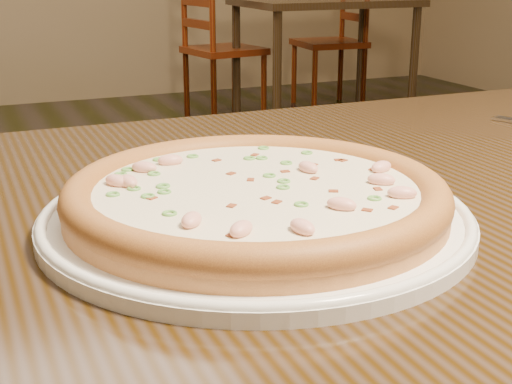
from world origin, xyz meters
name	(u,v)px	position (x,y,z in m)	size (l,w,h in m)	color
hero_table	(343,283)	(0.01, -0.15, 0.65)	(1.20, 0.80, 0.75)	black
plate	(256,215)	(-0.11, -0.20, 0.76)	(0.37, 0.37, 0.02)	white
pizza	(256,195)	(-0.12, -0.20, 0.78)	(0.33, 0.33, 0.03)	#BD8444
bg_table_right	(325,15)	(1.77, 3.12, 0.65)	(1.00, 0.70, 0.75)	black
chair_c	(216,50)	(1.21, 3.49, 0.44)	(0.48, 0.48, 0.95)	#4D1108
chair_d	(337,42)	(2.12, 3.59, 0.44)	(0.45, 0.45, 0.95)	#4D1108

